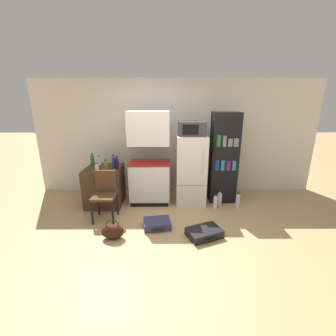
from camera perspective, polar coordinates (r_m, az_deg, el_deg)
The scene contains 20 objects.
ground_plane at distance 3.81m, azimuth 0.09°, elevation -16.95°, with size 24.00×24.00×0.00m, color tan.
wall_back at distance 5.23m, azimuth 2.15°, elevation 7.72°, with size 6.40×0.10×2.57m.
side_table at distance 4.89m, azimuth -15.76°, elevation -4.40°, with size 0.72×0.75×0.79m.
kitchen_hutch at distance 4.67m, azimuth -4.74°, elevation 1.54°, with size 0.84×0.55×1.92m.
refrigerator at distance 4.70m, azimuth 5.79°, elevation -0.48°, with size 0.60×0.62×1.44m.
microwave at distance 4.52m, azimuth 6.12°, elevation 9.94°, with size 0.53×0.36×0.28m.
bookshelf at distance 4.86m, azimuth 13.94°, elevation 2.45°, with size 0.55×0.41×1.89m.
bottle_clear_short at distance 4.99m, azimuth -17.09°, elevation 1.70°, with size 0.07×0.07×0.19m.
bottle_olive_oil at distance 4.42m, azimuth -15.50°, elevation 0.24°, with size 0.07×0.07×0.25m.
bottle_green_tall at distance 5.02m, azimuth -18.65°, elevation 1.92°, with size 0.07×0.07×0.25m.
bottle_blue_soda at distance 4.66m, azimuth -13.67°, elevation 1.39°, with size 0.06×0.06×0.28m.
bottle_wine_dark at distance 4.60m, azimuth -12.84°, elevation 1.14°, with size 0.07×0.07×0.26m.
bottle_milk_white at distance 4.58m, azimuth -17.58°, elevation 0.15°, with size 0.07×0.07×0.16m.
chair at distance 4.26m, azimuth -15.67°, elevation -5.56°, with size 0.41×0.41×0.89m.
suitcase_large_flat at distance 4.01m, azimuth -2.81°, elevation -13.95°, with size 0.50×0.42×0.13m.
suitcase_small_flat at distance 3.82m, azimuth 9.20°, elevation -15.91°, with size 0.63×0.53×0.13m.
handbag at distance 3.80m, azimuth -13.86°, elevation -15.36°, with size 0.36×0.20×0.33m.
water_bottle_front at distance 4.84m, azimuth 12.95°, elevation -7.69°, with size 0.10×0.10×0.33m.
water_bottle_middle at distance 4.88m, azimuth 17.30°, elevation -7.93°, with size 0.09×0.09×0.31m.
water_bottle_back at distance 4.70m, azimuth 11.93°, elevation -8.51°, with size 0.08×0.08×0.31m.
Camera 1 is at (-0.02, -3.16, 2.12)m, focal length 24.00 mm.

